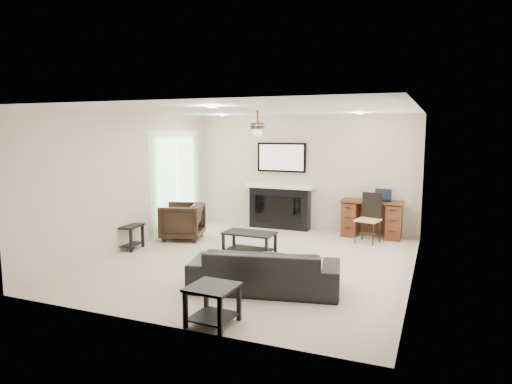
{
  "coord_description": "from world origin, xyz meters",
  "views": [
    {
      "loc": [
        2.8,
        -6.89,
        2.19
      ],
      "look_at": [
        -0.07,
        0.19,
        1.14
      ],
      "focal_mm": 32.0,
      "sensor_mm": 36.0,
      "label": 1
    }
  ],
  "objects_px": {
    "sofa": "(265,269)",
    "armchair": "(182,221)",
    "fireplace_unit": "(280,186)",
    "desk": "(372,219)",
    "coffee_table": "(249,243)"
  },
  "relations": [
    {
      "from": "coffee_table",
      "to": "desk",
      "type": "relative_size",
      "value": 0.74
    },
    {
      "from": "coffee_table",
      "to": "armchair",
      "type": "bearing_deg",
      "value": 163.65
    },
    {
      "from": "desk",
      "to": "fireplace_unit",
      "type": "bearing_deg",
      "value": 178.19
    },
    {
      "from": "sofa",
      "to": "desk",
      "type": "distance_m",
      "value": 3.89
    },
    {
      "from": "armchair",
      "to": "fireplace_unit",
      "type": "bearing_deg",
      "value": 122.66
    },
    {
      "from": "armchair",
      "to": "desk",
      "type": "bearing_deg",
      "value": 98.8
    },
    {
      "from": "fireplace_unit",
      "to": "armchair",
      "type": "bearing_deg",
      "value": -131.25
    },
    {
      "from": "coffee_table",
      "to": "desk",
      "type": "distance_m",
      "value": 2.84
    },
    {
      "from": "armchair",
      "to": "desk",
      "type": "relative_size",
      "value": 0.65
    },
    {
      "from": "desk",
      "to": "armchair",
      "type": "bearing_deg",
      "value": -155.11
    },
    {
      "from": "coffee_table",
      "to": "fireplace_unit",
      "type": "relative_size",
      "value": 0.47
    },
    {
      "from": "sofa",
      "to": "armchair",
      "type": "bearing_deg",
      "value": -51.24
    },
    {
      "from": "coffee_table",
      "to": "desk",
      "type": "height_order",
      "value": "desk"
    },
    {
      "from": "fireplace_unit",
      "to": "desk",
      "type": "distance_m",
      "value": 2.11
    },
    {
      "from": "sofa",
      "to": "desk",
      "type": "bearing_deg",
      "value": -115.17
    }
  ]
}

